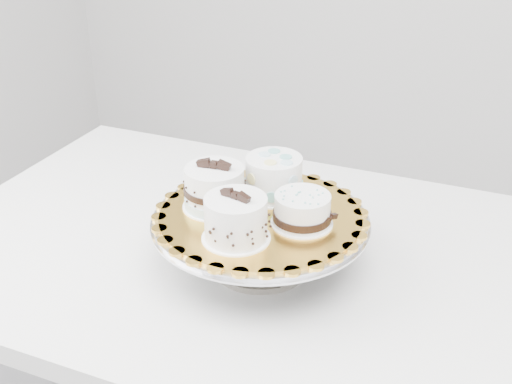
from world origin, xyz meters
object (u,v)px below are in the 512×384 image
at_px(table, 245,274).
at_px(cake_board, 260,215).
at_px(cake_ribbon, 303,211).
at_px(cake_banded, 215,189).
at_px(cake_swirl, 236,220).
at_px(cake_stand, 260,232).
at_px(cake_dots, 274,176).

relative_size(table, cake_board, 3.47).
bearing_deg(cake_ribbon, table, 179.41).
bearing_deg(cake_ribbon, cake_banded, -155.52).
distance_m(cake_board, cake_swirl, 0.10).
height_order(table, cake_stand, cake_stand).
distance_m(cake_stand, cake_dots, 0.11).
xyz_separation_m(cake_stand, cake_dots, (-0.01, 0.08, 0.08)).
xyz_separation_m(cake_stand, cake_board, (0.00, -0.00, 0.04)).
distance_m(cake_swirl, cake_banded, 0.12).
height_order(cake_stand, cake_ribbon, cake_ribbon).
xyz_separation_m(cake_swirl, cake_dots, (-0.00, 0.17, 0.00)).
bearing_deg(cake_stand, cake_board, -90.00).
xyz_separation_m(table, cake_ribbon, (0.14, -0.06, 0.21)).
relative_size(cake_stand, cake_swirl, 3.17).
bearing_deg(cake_stand, cake_dots, 94.12).
height_order(cake_board, cake_dots, cake_dots).
relative_size(cake_stand, cake_ribbon, 3.11).
bearing_deg(cake_ribbon, cake_stand, -159.58).
bearing_deg(cake_board, cake_swirl, -93.33).
distance_m(cake_banded, cake_ribbon, 0.17).
distance_m(cake_banded, cake_dots, 0.12).
height_order(cake_swirl, cake_banded, cake_banded).
bearing_deg(cake_swirl, cake_stand, 99.05).
xyz_separation_m(cake_banded, cake_dots, (0.08, 0.09, 0.00)).
distance_m(cake_swirl, cake_dots, 0.17).
relative_size(cake_swirl, cake_dots, 0.98).
relative_size(table, cake_ribbon, 9.93).
height_order(cake_stand, cake_board, cake_board).
bearing_deg(cake_ribbon, cake_dots, 159.91).
height_order(table, cake_swirl, cake_swirl).
xyz_separation_m(cake_board, cake_swirl, (-0.01, -0.09, 0.04)).
bearing_deg(cake_ribbon, cake_swirl, -111.11).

